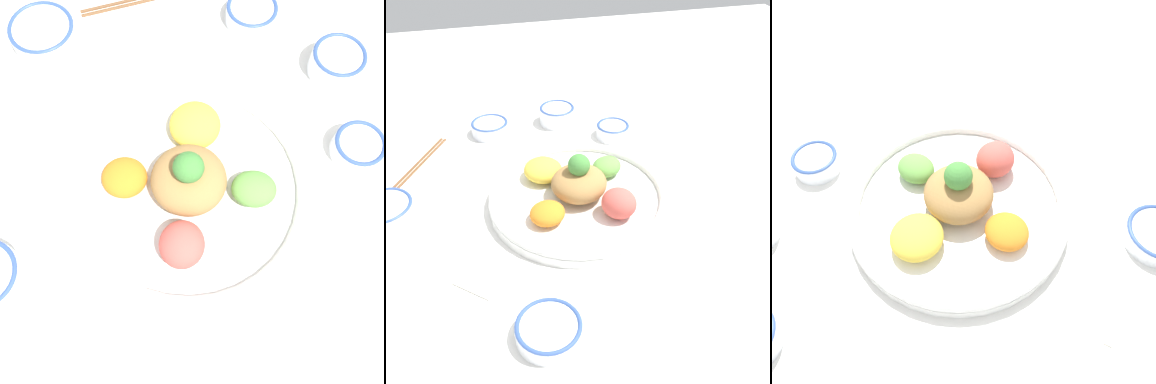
{
  "view_description": "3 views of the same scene",
  "coord_description": "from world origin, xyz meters",
  "views": [
    {
      "loc": [
        -0.2,
        0.17,
        0.67
      ],
      "look_at": [
        -0.03,
        -0.01,
        0.04
      ],
      "focal_mm": 42.0,
      "sensor_mm": 36.0,
      "label": 1
    },
    {
      "loc": [
        0.15,
        0.69,
        0.6
      ],
      "look_at": [
        -0.02,
        -0.01,
        0.03
      ],
      "focal_mm": 42.0,
      "sensor_mm": 36.0,
      "label": 2
    },
    {
      "loc": [
        0.33,
        -0.08,
        0.54
      ],
      "look_at": [
        -0.02,
        -0.01,
        0.05
      ],
      "focal_mm": 35.0,
      "sensor_mm": 36.0,
      "label": 3
    }
  ],
  "objects": [
    {
      "name": "salad_platter",
      "position": [
        -0.02,
        -0.01,
        0.03
      ],
      "size": [
        0.37,
        0.37,
        0.12
      ],
      "color": "white",
      "rests_on": "ground_plane"
    },
    {
      "name": "sauce_bowl_dark",
      "position": [
        0.36,
        -0.05,
        0.03
      ],
      "size": [
        0.11,
        0.11,
        0.05
      ],
      "color": "white",
      "rests_on": "ground_plane"
    },
    {
      "name": "sauce_bowl_red",
      "position": [
        0.13,
        -0.34,
        0.02
      ],
      "size": [
        0.09,
        0.09,
        0.04
      ],
      "color": "white",
      "rests_on": "ground_plane"
    },
    {
      "name": "rice_bowl_plain",
      "position": [
        -0.05,
        -0.36,
        0.03
      ],
      "size": [
        0.09,
        0.09,
        0.05
      ],
      "color": "white",
      "rests_on": "ground_plane"
    },
    {
      "name": "ground_plane",
      "position": [
        0.0,
        0.0,
        0.0
      ],
      "size": [
        2.4,
        2.4,
        0.0
      ],
      "primitive_type": "plane",
      "color": "white"
    },
    {
      "name": "sauce_bowl_far",
      "position": [
        -0.17,
        -0.25,
        0.02
      ],
      "size": [
        0.08,
        0.08,
        0.04
      ],
      "color": "white",
      "rests_on": "ground_plane"
    },
    {
      "name": "serving_spoon_main",
      "position": [
        0.24,
        0.14,
        0.0
      ],
      "size": [
        0.11,
        0.1,
        0.01
      ],
      "rotation": [
        0.0,
        0.0,
        2.42
      ],
      "color": "beige",
      "rests_on": "ground_plane"
    }
  ]
}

